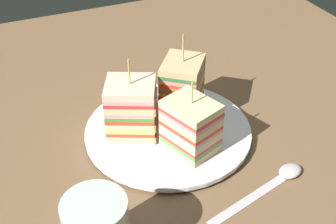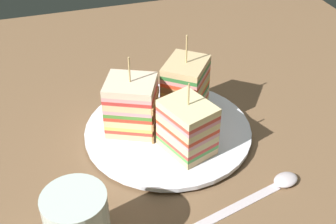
{
  "view_description": "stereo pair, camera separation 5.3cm",
  "coord_description": "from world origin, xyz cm",
  "px_view_note": "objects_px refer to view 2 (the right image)",
  "views": [
    {
      "loc": [
        -20.32,
        -46.71,
        41.59
      ],
      "look_at": [
        0.0,
        0.0,
        4.21
      ],
      "focal_mm": 47.57,
      "sensor_mm": 36.0,
      "label": 1
    },
    {
      "loc": [
        -15.37,
        -48.56,
        41.59
      ],
      "look_at": [
        0.0,
        0.0,
        4.21
      ],
      "focal_mm": 47.57,
      "sensor_mm": 36.0,
      "label": 2
    }
  ],
  "objects_px": {
    "plate": "(168,131)",
    "spoon": "(271,187)",
    "sandwich_wedge_2": "(185,88)",
    "sandwich_wedge_0": "(132,106)",
    "sandwich_wedge_1": "(187,127)"
  },
  "relations": [
    {
      "from": "sandwich_wedge_2",
      "to": "spoon",
      "type": "xyz_separation_m",
      "value": [
        0.05,
        -0.18,
        -0.05
      ]
    },
    {
      "from": "plate",
      "to": "spoon",
      "type": "bearing_deg",
      "value": -57.52
    },
    {
      "from": "plate",
      "to": "sandwich_wedge_2",
      "type": "bearing_deg",
      "value": 42.2
    },
    {
      "from": "sandwich_wedge_0",
      "to": "plate",
      "type": "bearing_deg",
      "value": 5.0
    },
    {
      "from": "plate",
      "to": "sandwich_wedge_0",
      "type": "relative_size",
      "value": 2.07
    },
    {
      "from": "sandwich_wedge_2",
      "to": "spoon",
      "type": "bearing_deg",
      "value": 55.07
    },
    {
      "from": "sandwich_wedge_0",
      "to": "sandwich_wedge_2",
      "type": "distance_m",
      "value": 0.09
    },
    {
      "from": "sandwich_wedge_1",
      "to": "spoon",
      "type": "distance_m",
      "value": 0.13
    },
    {
      "from": "sandwich_wedge_0",
      "to": "spoon",
      "type": "relative_size",
      "value": 0.74
    },
    {
      "from": "sandwich_wedge_1",
      "to": "sandwich_wedge_0",
      "type": "bearing_deg",
      "value": 21.06
    },
    {
      "from": "plate",
      "to": "sandwich_wedge_1",
      "type": "height_order",
      "value": "sandwich_wedge_1"
    },
    {
      "from": "plate",
      "to": "sandwich_wedge_2",
      "type": "relative_size",
      "value": 1.9
    },
    {
      "from": "plate",
      "to": "spoon",
      "type": "height_order",
      "value": "plate"
    },
    {
      "from": "sandwich_wedge_0",
      "to": "sandwich_wedge_1",
      "type": "xyz_separation_m",
      "value": [
        0.06,
        -0.07,
        -0.0
      ]
    },
    {
      "from": "sandwich_wedge_0",
      "to": "sandwich_wedge_1",
      "type": "distance_m",
      "value": 0.09
    }
  ]
}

